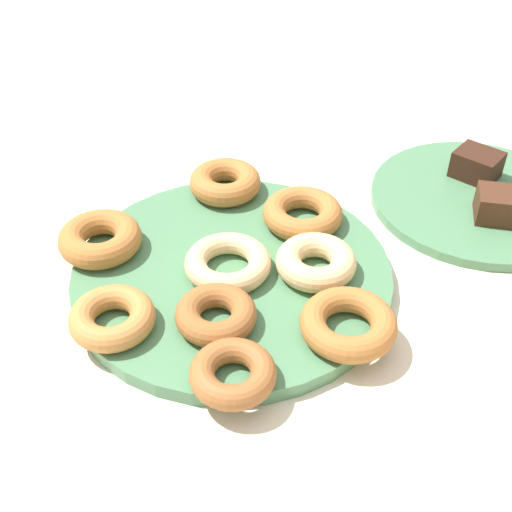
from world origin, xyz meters
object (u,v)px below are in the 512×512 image
donut_2 (100,239)px  donut_7 (228,263)px  donut_3 (225,182)px  donut_5 (216,314)px  donut_6 (316,262)px  donut_0 (303,213)px  brownie_far (500,205)px  donut_1 (112,318)px  donut_plate (232,274)px  brownie_near (477,165)px  donut_8 (233,373)px  donut_4 (348,324)px  cake_plate (478,200)px

donut_2 → donut_7: bearing=108.0°
donut_3 → donut_5: size_ratio=1.10×
donut_3 → donut_6: donut_3 is taller
donut_6 → donut_0: bearing=-140.7°
donut_0 → brownie_far: 0.23m
donut_1 → donut_3: donut_3 is taller
donut_plate → brownie_near: brownie_near is taller
brownie_far → donut_8: bearing=-17.4°
donut_2 → donut_plate: bearing=110.6°
donut_plate → donut_5: (0.07, 0.03, 0.02)m
donut_5 → donut_7: bearing=-153.3°
donut_1 → brownie_near: bearing=156.4°
brownie_near → donut_plate: bearing=-25.5°
donut_2 → donut_3: size_ratio=1.04×
donut_6 → donut_3: bearing=-113.0°
donut_5 → donut_1: bearing=-54.3°
donut_1 → donut_8: bearing=93.2°
donut_3 → donut_0: bearing=88.4°
donut_2 → donut_7: 0.14m
donut_2 → donut_8: 0.23m
donut_2 → donut_3: bearing=163.3°
donut_4 → donut_2: bearing=-83.2°
donut_5 → cake_plate: (-0.35, 0.14, -0.02)m
donut_7 → brownie_far: (-0.25, 0.20, 0.00)m
donut_2 → donut_6: size_ratio=1.07×
donut_7 → donut_plate: bearing=178.6°
cake_plate → brownie_near: 0.05m
donut_1 → donut_7: size_ratio=0.91×
donut_6 → donut_plate: bearing=-60.6°
donut_3 → brownie_far: brownie_far is taller
donut_4 → donut_1: bearing=-58.9°
donut_1 → donut_3: bearing=-170.1°
donut_6 → brownie_far: bearing=148.0°
donut_0 → brownie_far: (-0.14, 0.18, -0.00)m
donut_7 → brownie_near: 0.36m
donut_4 → donut_7: bearing=-94.2°
brownie_far → donut_2: bearing=-48.7°
donut_4 → brownie_far: 0.27m
donut_0 → brownie_near: brownie_near is taller
donut_0 → donut_5: size_ratio=1.16×
donut_4 → cake_plate: bearing=174.7°
donut_plate → donut_4: (0.02, 0.14, 0.02)m
donut_plate → donut_8: size_ratio=4.40×
donut_plate → donut_8: donut_8 is taller
donut_0 → brownie_far: brownie_far is taller
donut_0 → donut_8: size_ratio=1.19×
donut_plate → cake_plate: donut_plate is taller
donut_4 → brownie_near: bearing=178.6°
donut_5 → donut_4: bearing=117.4°
donut_7 → donut_8: size_ratio=1.18×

